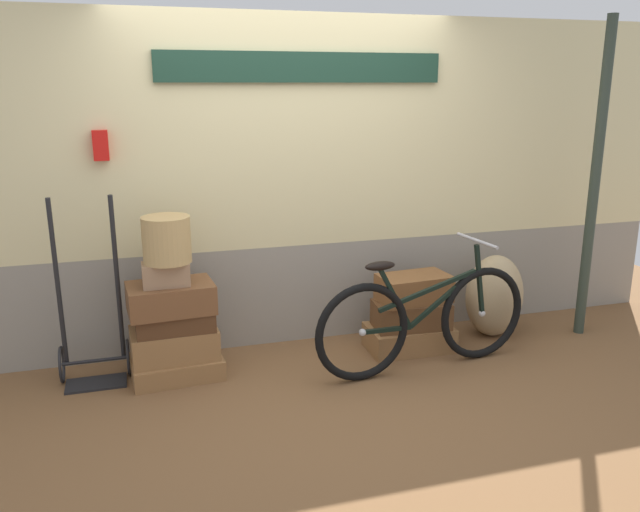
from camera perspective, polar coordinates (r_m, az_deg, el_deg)
ground at (r=4.54m, az=-0.37°, el=-11.28°), size 8.55×5.20×0.06m
station_building at (r=4.95m, az=-3.05°, el=6.36°), size 6.55×0.74×2.47m
suitcase_0 at (r=4.68m, az=-12.48°, el=-9.46°), size 0.64×0.46×0.14m
suitcase_1 at (r=4.62m, az=-12.69°, el=-7.47°), size 0.60×0.39×0.21m
suitcase_2 at (r=4.56m, az=-12.68°, el=-5.50°), size 0.53×0.36×0.13m
suitcase_3 at (r=4.49m, az=-13.00°, el=-3.61°), size 0.59×0.40×0.20m
suitcase_4 at (r=4.42m, az=-13.41°, el=-1.56°), size 0.31×0.19×0.16m
suitcase_5 at (r=5.05m, az=7.83°, el=-7.11°), size 0.65×0.40×0.18m
suitcase_6 at (r=4.97m, az=8.03°, el=-5.13°), size 0.59×0.35×0.20m
suitcase_7 at (r=4.95m, az=8.27°, el=-2.81°), size 0.55×0.35×0.20m
wicker_basket at (r=4.37m, az=-13.34°, el=1.42°), size 0.32×0.32×0.31m
luggage_trolley at (r=4.69m, az=-19.34°, el=-6.79°), size 0.46×0.35×1.28m
burlap_sack at (r=5.37m, az=15.08°, el=-3.40°), size 0.47×0.40×0.67m
bicycle at (r=4.63m, az=9.16°, el=-5.58°), size 1.67×0.46×0.92m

